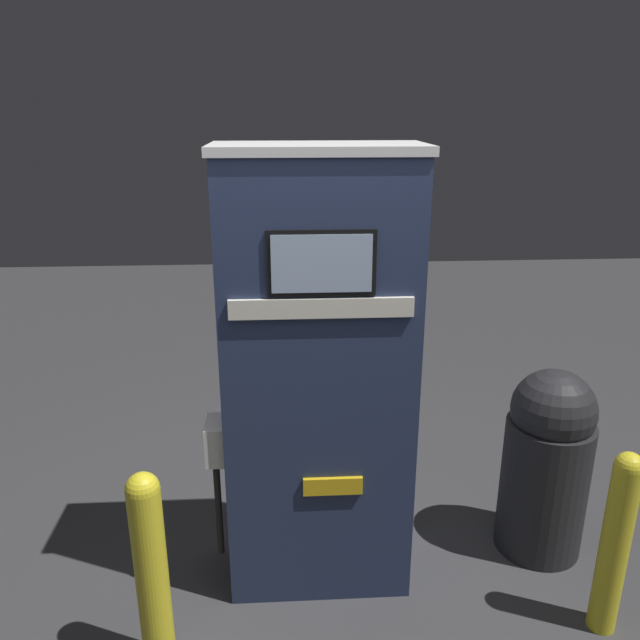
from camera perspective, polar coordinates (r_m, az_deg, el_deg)
ground_plane at (r=3.40m, az=0.12°, el=-24.23°), size 14.00×14.00×0.00m
gas_pump at (r=2.95m, az=-0.16°, el=-5.70°), size 0.99×0.46×2.18m
safety_bollard at (r=2.87m, az=-15.19°, el=-21.09°), size 0.14×0.14×0.96m
trash_bin at (r=3.61m, az=20.01°, el=-12.02°), size 0.46×0.46×1.05m
safety_bollard_far at (r=3.24m, az=25.42°, el=-17.69°), size 0.13×0.13×0.93m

